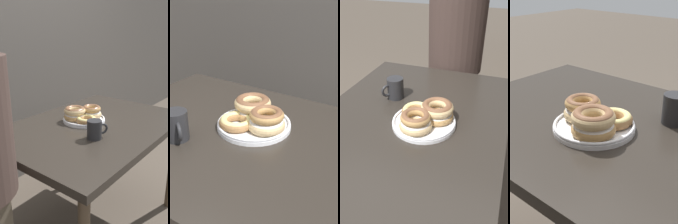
% 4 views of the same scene
% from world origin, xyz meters
% --- Properties ---
extents(dining_table, '(1.15, 0.79, 0.75)m').
position_xyz_m(dining_table, '(0.00, 0.23, 0.67)').
color(dining_table, '#28231E').
rests_on(dining_table, ground_plane).
extents(donut_plate, '(0.27, 0.27, 0.09)m').
position_xyz_m(donut_plate, '(-0.01, 0.31, 0.79)').
color(donut_plate, white).
rests_on(donut_plate, dining_table).
extents(coffee_mug, '(0.10, 0.09, 0.10)m').
position_xyz_m(coffee_mug, '(-0.17, 0.10, 0.80)').
color(coffee_mug, '#232326').
rests_on(coffee_mug, dining_table).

